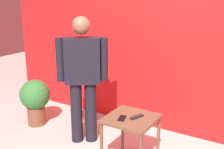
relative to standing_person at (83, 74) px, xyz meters
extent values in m
cube|color=red|center=(0.59, 0.91, 0.50)|extent=(5.14, 0.12, 2.83)
cylinder|color=black|center=(-0.07, -0.05, -0.51)|extent=(0.21, 0.21, 0.81)
cylinder|color=black|center=(0.08, 0.05, -0.51)|extent=(0.21, 0.21, 0.81)
cube|color=black|center=(0.00, 0.00, 0.18)|extent=(0.48, 0.43, 0.57)
cube|color=#2D4784|center=(-0.07, 0.09, 0.21)|extent=(0.11, 0.08, 0.48)
cube|color=#B2333D|center=(-0.07, 0.10, 0.19)|extent=(0.04, 0.03, 0.43)
cylinder|color=black|center=(-0.22, -0.16, 0.19)|extent=(0.15, 0.15, 0.54)
cylinder|color=black|center=(0.22, 0.15, 0.19)|extent=(0.15, 0.15, 0.54)
sphere|color=brown|center=(0.00, 0.00, 0.61)|extent=(0.22, 0.22, 0.22)
cube|color=brown|center=(0.80, -0.20, -0.34)|extent=(0.53, 0.53, 0.03)
cylinder|color=brown|center=(0.56, -0.43, -0.63)|extent=(0.04, 0.04, 0.56)
cylinder|color=brown|center=(0.56, 0.03, -0.63)|extent=(0.04, 0.04, 0.56)
cylinder|color=brown|center=(1.03, 0.03, -0.63)|extent=(0.04, 0.04, 0.56)
cube|color=black|center=(0.73, -0.28, -0.32)|extent=(0.11, 0.16, 0.01)
cube|color=black|center=(0.85, -0.17, -0.31)|extent=(0.10, 0.17, 0.02)
cylinder|color=brown|center=(-0.90, 0.02, -0.77)|extent=(0.26, 0.26, 0.28)
sphere|color=#2D7233|center=(-0.90, 0.02, -0.45)|extent=(0.44, 0.44, 0.44)
camera|label=1|loc=(2.11, -2.73, 0.97)|focal=45.70mm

